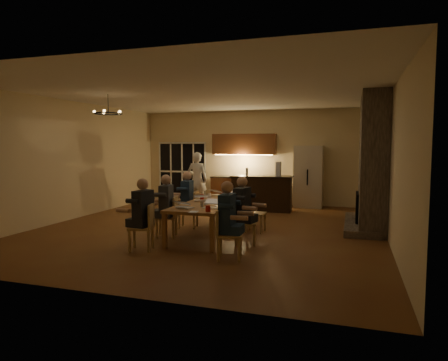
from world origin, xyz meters
TOP-DOWN VIEW (x-y plane):
  - floor at (0.00, 0.00)m, footprint 9.00×9.00m
  - back_wall at (0.00, 4.52)m, footprint 8.00×0.04m
  - left_wall at (-4.02, 0.00)m, footprint 0.04×9.00m
  - right_wall at (4.02, 0.00)m, footprint 0.04×9.00m
  - ceiling at (0.00, 0.00)m, footprint 8.00×9.00m
  - french_doors at (-2.70, 4.47)m, footprint 1.86×0.08m
  - fireplace at (3.70, 1.20)m, footprint 0.58×2.50m
  - kitchenette at (-0.30, 4.20)m, footprint 2.24×0.68m
  - refrigerator at (1.90, 4.15)m, footprint 0.90×0.68m
  - dining_table at (0.29, -0.70)m, footprint 1.10×2.86m
  - bar_island at (0.62, 2.95)m, footprint 1.93×0.80m
  - chair_left_near at (-0.58, -2.31)m, footprint 0.54×0.54m
  - chair_left_mid at (-0.62, -1.14)m, footprint 0.54×0.54m
  - chair_left_far at (-0.55, -0.08)m, footprint 0.50×0.50m
  - chair_right_near at (1.22, -2.38)m, footprint 0.52×0.52m
  - chair_right_mid at (1.20, -1.23)m, footprint 0.52×0.52m
  - chair_right_far at (1.13, -0.06)m, footprint 0.46×0.46m
  - person_left_near at (-0.55, -2.28)m, footprint 0.67×0.67m
  - person_right_near at (1.15, -2.33)m, footprint 0.62×0.62m
  - person_left_mid at (-0.57, -1.23)m, footprint 0.70×0.70m
  - person_right_mid at (1.12, -1.21)m, footprint 0.70×0.70m
  - person_left_far at (-0.57, -0.08)m, footprint 0.68×0.68m
  - standing_person at (-1.54, 3.03)m, footprint 0.66×0.44m
  - chandelier at (-2.25, -0.80)m, footprint 0.66×0.66m
  - laptop_a at (0.06, -1.67)m, footprint 0.38×0.35m
  - laptop_b at (0.57, -1.52)m, footprint 0.33×0.29m
  - laptop_c at (-0.01, -0.58)m, footprint 0.40×0.38m
  - laptop_d at (0.57, -0.71)m, footprint 0.38×0.35m
  - laptop_e at (0.06, 0.47)m, footprint 0.42×0.40m
  - laptop_f at (0.51, 0.39)m, footprint 0.36×0.33m
  - mug_front at (0.29, -1.12)m, footprint 0.08×0.08m
  - mug_mid at (0.45, -0.19)m, footprint 0.07×0.07m
  - mug_back at (-0.03, 0.03)m, footprint 0.09×0.09m
  - redcup_near at (0.66, -1.95)m, footprint 0.10×0.10m
  - redcup_mid at (-0.08, -0.36)m, footprint 0.09×0.09m
  - can_silver at (0.34, -1.46)m, footprint 0.06×0.06m
  - can_cola at (0.09, 0.70)m, footprint 0.06×0.06m
  - plate_near at (0.68, -1.24)m, footprint 0.26×0.26m
  - plate_left at (-0.01, -1.65)m, footprint 0.25×0.25m
  - plate_far at (0.70, 0.04)m, footprint 0.27×0.27m
  - notepad at (0.42, -2.10)m, footprint 0.17×0.23m
  - bar_bottle at (0.15, 2.91)m, footprint 0.08×0.08m
  - bar_blender at (1.13, 2.93)m, footprint 0.15×0.15m

SIDE VIEW (x-z plane):
  - floor at x=0.00m, z-range 0.00..0.00m
  - dining_table at x=0.29m, z-range 0.00..0.75m
  - chair_left_near at x=-0.58m, z-range 0.00..0.89m
  - chair_left_mid at x=-0.62m, z-range 0.00..0.89m
  - chair_left_far at x=-0.55m, z-range 0.00..0.89m
  - chair_right_near at x=1.22m, z-range 0.00..0.89m
  - chair_right_mid at x=1.20m, z-range 0.00..0.89m
  - chair_right_far at x=1.13m, z-range 0.00..0.89m
  - bar_island at x=0.62m, z-range 0.00..1.08m
  - person_left_near at x=-0.55m, z-range 0.00..1.38m
  - person_right_near at x=1.15m, z-range 0.00..1.38m
  - person_left_mid at x=-0.57m, z-range 0.00..1.38m
  - person_right_mid at x=1.12m, z-range 0.00..1.38m
  - person_left_far at x=-0.57m, z-range 0.00..1.38m
  - notepad at x=0.42m, z-range 0.75..0.76m
  - plate_near at x=0.68m, z-range 0.75..0.77m
  - plate_left at x=-0.01m, z-range 0.75..0.77m
  - plate_far at x=0.70m, z-range 0.75..0.77m
  - mug_front at x=0.29m, z-range 0.75..0.85m
  - mug_mid at x=0.45m, z-range 0.75..0.85m
  - mug_back at x=-0.03m, z-range 0.75..0.85m
  - redcup_near at x=0.66m, z-range 0.75..0.87m
  - redcup_mid at x=-0.08m, z-range 0.75..0.87m
  - can_silver at x=0.34m, z-range 0.75..0.87m
  - can_cola at x=0.09m, z-range 0.75..0.87m
  - laptop_a at x=0.06m, z-range 0.75..0.98m
  - laptop_b at x=0.57m, z-range 0.75..0.98m
  - laptop_c at x=-0.01m, z-range 0.75..0.98m
  - laptop_d at x=0.57m, z-range 0.75..0.98m
  - laptop_e at x=0.06m, z-range 0.75..0.98m
  - laptop_f at x=0.51m, z-range 0.75..0.98m
  - standing_person at x=-1.54m, z-range 0.00..1.80m
  - refrigerator at x=1.90m, z-range 0.00..2.00m
  - french_doors at x=-2.70m, z-range 0.00..2.10m
  - kitchenette at x=-0.30m, z-range 0.00..2.40m
  - bar_bottle at x=0.15m, z-range 1.08..1.32m
  - bar_blender at x=1.13m, z-range 1.08..1.51m
  - back_wall at x=0.00m, z-range 0.00..3.20m
  - left_wall at x=-4.02m, z-range 0.00..3.20m
  - right_wall at x=4.02m, z-range 0.00..3.20m
  - fireplace at x=3.70m, z-range 0.00..3.20m
  - chandelier at x=-2.25m, z-range 2.73..2.77m
  - ceiling at x=0.00m, z-range 3.20..3.24m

